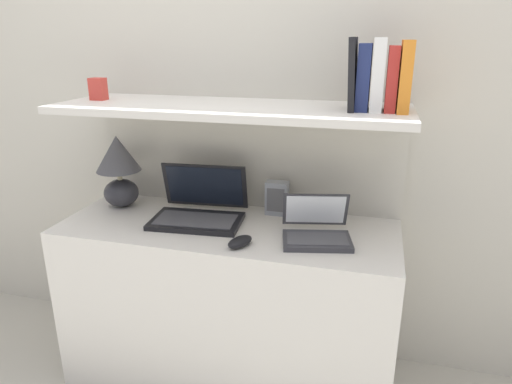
{
  "coord_description": "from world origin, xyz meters",
  "views": [
    {
      "loc": [
        0.55,
        -1.34,
        1.43
      ],
      "look_at": [
        0.12,
        0.25,
        0.87
      ],
      "focal_mm": 32.0,
      "sensor_mm": 36.0,
      "label": 1
    }
  ],
  "objects_px": {
    "book_white": "(378,75)",
    "book_black": "(353,74)",
    "table_lamp": "(119,167)",
    "computer_mouse": "(240,242)",
    "router_box": "(277,198)",
    "book_navy": "(364,77)",
    "laptop_large": "(199,209)",
    "book_orange": "(405,77)",
    "shelf_gadget": "(98,89)",
    "laptop_small": "(316,230)",
    "book_red": "(392,79)"
  },
  "relations": [
    {
      "from": "table_lamp",
      "to": "computer_mouse",
      "type": "relative_size",
      "value": 2.52
    },
    {
      "from": "laptop_small",
      "to": "table_lamp",
      "type": "bearing_deg",
      "value": 171.36
    },
    {
      "from": "book_navy",
      "to": "book_black",
      "type": "relative_size",
      "value": 0.91
    },
    {
      "from": "router_box",
      "to": "table_lamp",
      "type": "bearing_deg",
      "value": -173.45
    },
    {
      "from": "book_black",
      "to": "laptop_large",
      "type": "bearing_deg",
      "value": -177.42
    },
    {
      "from": "laptop_large",
      "to": "shelf_gadget",
      "type": "bearing_deg",
      "value": 176.5
    },
    {
      "from": "router_box",
      "to": "book_navy",
      "type": "distance_m",
      "value": 0.62
    },
    {
      "from": "laptop_large",
      "to": "book_white",
      "type": "relative_size",
      "value": 1.57
    },
    {
      "from": "laptop_small",
      "to": "computer_mouse",
      "type": "distance_m",
      "value": 0.29
    },
    {
      "from": "book_white",
      "to": "computer_mouse",
      "type": "bearing_deg",
      "value": -152.56
    },
    {
      "from": "book_black",
      "to": "shelf_gadget",
      "type": "bearing_deg",
      "value": 180.0
    },
    {
      "from": "book_orange",
      "to": "book_white",
      "type": "relative_size",
      "value": 0.97
    },
    {
      "from": "router_box",
      "to": "laptop_small",
      "type": "bearing_deg",
      "value": -47.21
    },
    {
      "from": "book_red",
      "to": "book_white",
      "type": "distance_m",
      "value": 0.05
    },
    {
      "from": "laptop_large",
      "to": "laptop_small",
      "type": "relative_size",
      "value": 1.32
    },
    {
      "from": "laptop_small",
      "to": "book_orange",
      "type": "relative_size",
      "value": 1.23
    },
    {
      "from": "book_navy",
      "to": "computer_mouse",
      "type": "bearing_deg",
      "value": -149.74
    },
    {
      "from": "laptop_small",
      "to": "book_navy",
      "type": "xyz_separation_m",
      "value": [
        0.13,
        0.1,
        0.55
      ]
    },
    {
      "from": "router_box",
      "to": "book_red",
      "type": "bearing_deg",
      "value": -15.71
    },
    {
      "from": "computer_mouse",
      "to": "router_box",
      "type": "relative_size",
      "value": 0.88
    },
    {
      "from": "router_box",
      "to": "shelf_gadget",
      "type": "height_order",
      "value": "shelf_gadget"
    },
    {
      "from": "book_white",
      "to": "laptop_large",
      "type": "bearing_deg",
      "value": -177.75
    },
    {
      "from": "computer_mouse",
      "to": "book_black",
      "type": "relative_size",
      "value": 0.51
    },
    {
      "from": "table_lamp",
      "to": "book_black",
      "type": "distance_m",
      "value": 1.06
    },
    {
      "from": "laptop_small",
      "to": "shelf_gadget",
      "type": "height_order",
      "value": "shelf_gadget"
    },
    {
      "from": "laptop_large",
      "to": "computer_mouse",
      "type": "distance_m",
      "value": 0.31
    },
    {
      "from": "router_box",
      "to": "book_red",
      "type": "height_order",
      "value": "book_red"
    },
    {
      "from": "shelf_gadget",
      "to": "book_red",
      "type": "bearing_deg",
      "value": 0.0
    },
    {
      "from": "book_white",
      "to": "laptop_small",
      "type": "bearing_deg",
      "value": -151.2
    },
    {
      "from": "router_box",
      "to": "shelf_gadget",
      "type": "distance_m",
      "value": 0.86
    },
    {
      "from": "book_black",
      "to": "shelf_gadget",
      "type": "xyz_separation_m",
      "value": [
        -1.01,
        0.0,
        -0.08
      ]
    },
    {
      "from": "table_lamp",
      "to": "book_orange",
      "type": "height_order",
      "value": "book_orange"
    },
    {
      "from": "table_lamp",
      "to": "laptop_small",
      "type": "relative_size",
      "value": 1.09
    },
    {
      "from": "laptop_large",
      "to": "book_navy",
      "type": "height_order",
      "value": "book_navy"
    },
    {
      "from": "laptop_small",
      "to": "book_white",
      "type": "xyz_separation_m",
      "value": [
        0.18,
        0.1,
        0.56
      ]
    },
    {
      "from": "book_white",
      "to": "book_black",
      "type": "xyz_separation_m",
      "value": [
        -0.09,
        0.0,
        0.0
      ]
    },
    {
      "from": "laptop_large",
      "to": "laptop_small",
      "type": "height_order",
      "value": "laptop_large"
    },
    {
      "from": "laptop_large",
      "to": "book_red",
      "type": "relative_size",
      "value": 1.76
    },
    {
      "from": "table_lamp",
      "to": "router_box",
      "type": "height_order",
      "value": "table_lamp"
    },
    {
      "from": "laptop_small",
      "to": "book_orange",
      "type": "bearing_deg",
      "value": 20.05
    },
    {
      "from": "book_orange",
      "to": "table_lamp",
      "type": "bearing_deg",
      "value": 178.07
    },
    {
      "from": "computer_mouse",
      "to": "book_orange",
      "type": "relative_size",
      "value": 0.53
    },
    {
      "from": "book_orange",
      "to": "book_red",
      "type": "distance_m",
      "value": 0.04
    },
    {
      "from": "computer_mouse",
      "to": "book_orange",
      "type": "xyz_separation_m",
      "value": [
        0.52,
        0.23,
        0.57
      ]
    },
    {
      "from": "computer_mouse",
      "to": "book_orange",
      "type": "bearing_deg",
      "value": 23.32
    },
    {
      "from": "book_orange",
      "to": "book_white",
      "type": "xyz_separation_m",
      "value": [
        -0.09,
        0.0,
        0.0
      ]
    },
    {
      "from": "table_lamp",
      "to": "computer_mouse",
      "type": "xyz_separation_m",
      "value": [
        0.63,
        -0.26,
        -0.16
      ]
    },
    {
      "from": "table_lamp",
      "to": "router_box",
      "type": "xyz_separation_m",
      "value": [
        0.69,
        0.08,
        -0.11
      ]
    },
    {
      "from": "laptop_small",
      "to": "shelf_gadget",
      "type": "xyz_separation_m",
      "value": [
        -0.92,
        0.1,
        0.48
      ]
    },
    {
      "from": "book_white",
      "to": "book_navy",
      "type": "relative_size",
      "value": 1.09
    }
  ]
}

